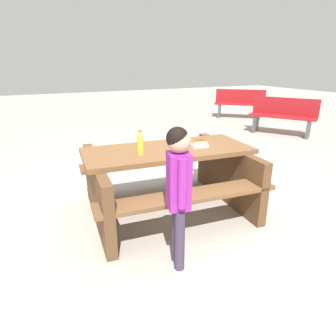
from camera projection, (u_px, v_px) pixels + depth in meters
ground_plane at (168, 210)px, 3.42m from camera, size 30.00×30.00×0.00m
picnic_table at (168, 175)px, 3.27m from camera, size 1.92×1.56×0.75m
soda_bottle at (140, 143)px, 2.91m from camera, size 0.06×0.06×0.25m
hotdog_tray at (200, 144)px, 3.22m from camera, size 0.20×0.15×0.08m
child_in_coat at (178, 182)px, 2.25m from camera, size 0.21×0.29×1.19m
park_bench_near at (283, 115)px, 6.91m from camera, size 1.13×1.48×0.85m
park_bench_mid at (240, 103)px, 9.01m from camera, size 1.39×1.29×0.85m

